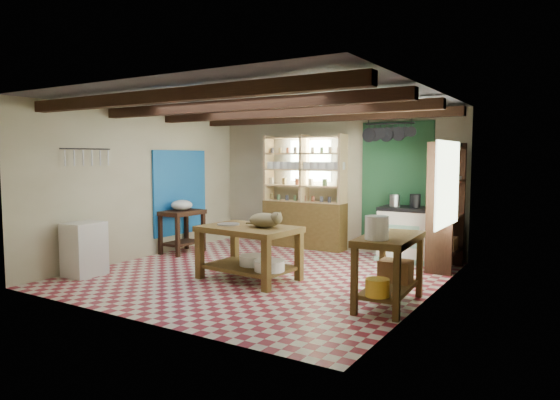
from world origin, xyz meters
The scene contains 30 objects.
floor centered at (0.00, 0.00, -0.01)m, with size 5.00×5.00×0.02m, color maroon.
ceiling centered at (0.00, 0.00, 2.60)m, with size 5.00×5.00×0.02m, color #4D4D52.
wall_back centered at (0.00, 2.50, 1.30)m, with size 5.00×0.04×2.60m, color #B9B295.
wall_front centered at (0.00, -2.50, 1.30)m, with size 5.00×0.04×2.60m, color #B9B295.
wall_left centered at (-2.50, 0.00, 1.30)m, with size 0.04×5.00×2.60m, color #B9B295.
wall_right centered at (2.50, 0.00, 1.30)m, with size 0.04×5.00×2.60m, color #B9B295.
ceiling_beams centered at (0.00, 0.00, 2.48)m, with size 5.00×3.80×0.15m, color black.
blue_wall_patch centered at (-2.47, 0.90, 1.10)m, with size 0.04×1.40×1.60m, color #175FAE.
green_wall_patch centered at (1.25, 2.47, 1.25)m, with size 1.30×0.04×2.30m, color #1F4F2D.
window_back centered at (-0.50, 2.48, 1.70)m, with size 0.90×0.02×0.80m, color silver.
window_right centered at (2.48, 1.00, 1.40)m, with size 0.02×1.30×1.20m, color silver.
utensil_rail centered at (-2.44, -1.20, 1.78)m, with size 0.06×0.90×0.28m, color black.
pot_rack centered at (1.25, 2.05, 2.18)m, with size 0.86×0.12×0.36m, color black.
shelving_unit centered at (-0.55, 2.31, 1.10)m, with size 1.70×0.34×2.20m, color #D5B27B.
tall_rack centered at (2.28, 1.80, 1.00)m, with size 0.40×0.86×2.00m, color black.
work_table centered at (0.02, -0.35, 0.39)m, with size 1.37×0.91×0.78m, color brown.
stove centered at (1.58, 2.15, 0.46)m, with size 0.95×0.64×0.93m, color white.
prep_table centered at (-2.20, 0.64, 0.40)m, with size 0.54×0.78×0.79m, color black.
white_cabinet centered at (-2.22, -1.46, 0.40)m, with size 0.45×0.54×0.81m, color silver.
right_counter centered at (2.18, -0.51, 0.42)m, with size 0.59×1.18×0.85m, color brown.
cat centered at (0.27, -0.32, 0.88)m, with size 0.46×0.35×0.21m, color olive.
steel_tray centered at (-0.33, -0.38, 0.79)m, with size 0.33×0.33×0.02m, color #AAABB2.
basin_large centered at (0.07, -0.31, 0.28)m, with size 0.42×0.42×0.15m, color silver.
basin_small centered at (0.46, -0.49, 0.28)m, with size 0.42×0.42×0.15m, color silver.
kettle_left centered at (1.33, 2.14, 1.03)m, with size 0.18×0.18×0.20m, color #AAABB2.
kettle_right centered at (1.68, 2.15, 1.04)m, with size 0.18×0.18×0.22m, color black.
enamel_bowl centered at (-2.20, 0.64, 0.89)m, with size 0.39×0.39×0.20m, color silver.
white_bucket centered at (2.15, -0.86, 0.98)m, with size 0.27×0.27×0.27m, color silver.
wicker_basket centered at (2.16, -0.21, 0.36)m, with size 0.38×0.31×0.27m, color #94653B.
yellow_tub centered at (2.21, -0.96, 0.32)m, with size 0.27×0.27×0.20m, color gold.
Camera 1 is at (4.16, -6.18, 1.78)m, focal length 32.00 mm.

